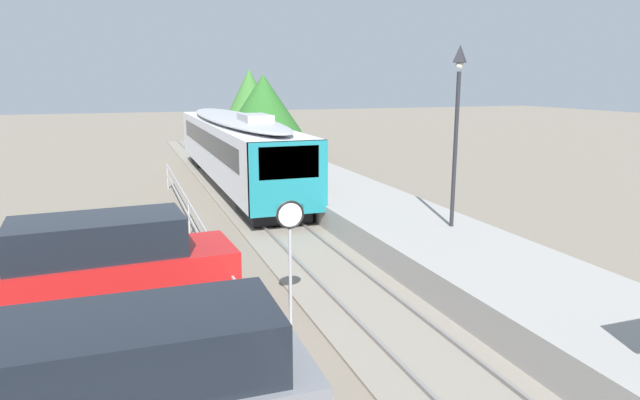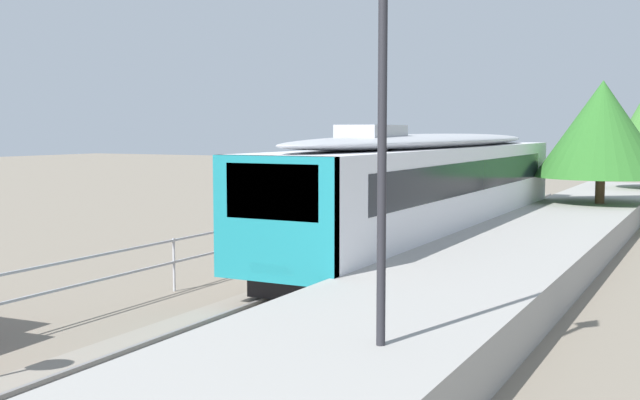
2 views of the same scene
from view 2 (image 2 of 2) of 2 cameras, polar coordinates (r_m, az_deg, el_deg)
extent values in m
plane|color=slate|center=(19.07, -8.11, -6.21)|extent=(160.00, 160.00, 0.00)
cube|color=gray|center=(17.51, -0.05, -7.08)|extent=(3.20, 60.00, 0.06)
cube|color=slate|center=(17.84, -2.11, -6.63)|extent=(0.08, 60.00, 0.08)
cube|color=slate|center=(17.19, 2.10, -7.08)|extent=(0.08, 60.00, 0.08)
cube|color=silver|center=(24.39, 8.50, 0.92)|extent=(2.80, 19.76, 2.55)
cube|color=#19757F|center=(15.51, -3.39, -1.43)|extent=(2.80, 0.24, 2.55)
cube|color=black|center=(15.39, -3.55, 0.61)|extent=(2.13, 0.08, 1.12)
cube|color=black|center=(24.36, 8.52, 1.88)|extent=(2.82, 16.60, 0.92)
ellipsoid|color=#A8AAAF|center=(24.33, 8.55, 4.34)|extent=(2.69, 18.97, 0.44)
cube|color=#A8AAAF|center=(19.72, 3.86, 5.02)|extent=(1.10, 2.20, 0.36)
cube|color=#EAE5C6|center=(15.60, -3.50, -5.09)|extent=(1.00, 0.10, 0.20)
cube|color=black|center=(17.74, 0.48, -5.65)|extent=(2.24, 3.20, 0.55)
cube|color=black|center=(31.67, 12.89, -1.00)|extent=(2.24, 3.20, 0.55)
cube|color=#999691|center=(16.21, 10.26, -6.64)|extent=(3.90, 60.00, 0.90)
cylinder|color=#232328|center=(10.08, 4.59, 2.05)|extent=(0.12, 0.12, 4.60)
cylinder|color=#9EA0A5|center=(18.35, -10.72, -4.72)|extent=(0.06, 0.06, 1.25)
cylinder|color=#9EA0A5|center=(25.93, 1.68, -1.75)|extent=(0.06, 0.06, 1.25)
cylinder|color=brown|center=(32.07, 19.93, -0.12)|extent=(0.36, 0.36, 1.92)
cone|color=#286023|center=(31.95, 20.08, 4.95)|extent=(5.07, 5.07, 3.75)
camera|label=1|loc=(14.16, -83.21, 6.68)|focal=31.25mm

